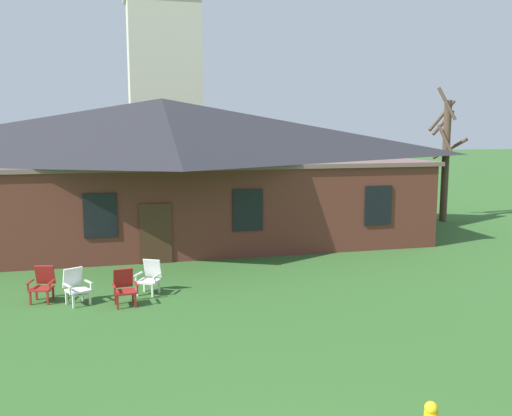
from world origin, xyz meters
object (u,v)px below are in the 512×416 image
object	(u,v)px
lawn_chair_left_end	(124,286)
lawn_chair_near_door	(76,285)
lawn_chair_middle	(150,276)
lawn_chair_by_porch	(43,283)

from	to	relation	value
lawn_chair_left_end	lawn_chair_near_door	bearing A→B (deg)	161.37
lawn_chair_left_end	lawn_chair_middle	size ratio (longest dim) A/B	1.00
lawn_chair_left_end	lawn_chair_middle	xyz separation A→B (m)	(0.72, 0.89, 0.00)
lawn_chair_by_porch	lawn_chair_left_end	bearing A→B (deg)	-22.03
lawn_chair_by_porch	lawn_chair_near_door	distance (m)	0.98
lawn_chair_left_end	lawn_chair_middle	world-z (taller)	same
lawn_chair_near_door	lawn_chair_left_end	bearing A→B (deg)	-18.63
lawn_chair_middle	lawn_chair_by_porch	bearing A→B (deg)	-179.58
lawn_chair_near_door	lawn_chair_middle	world-z (taller)	same
lawn_chair_by_porch	lawn_chair_near_door	xyz separation A→B (m)	(0.88, -0.44, 0.00)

